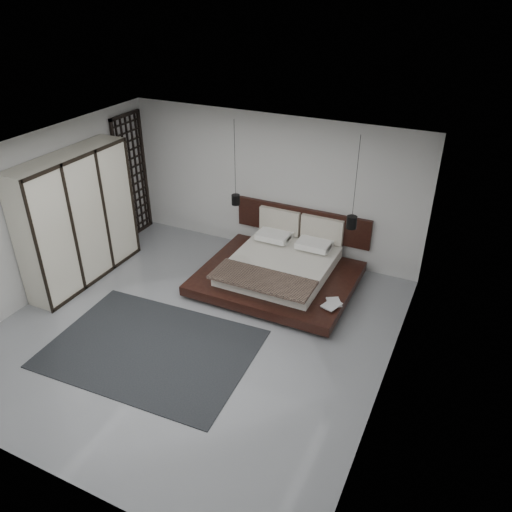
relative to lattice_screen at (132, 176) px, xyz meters
The scene contains 14 objects.
floor 4.05m from the lattice_screen, 39.71° to the right, with size 6.00×6.00×0.00m, color gray.
ceiling 4.12m from the lattice_screen, 39.71° to the right, with size 6.00×6.00×0.00m, color white.
wall_back 3.00m from the lattice_screen, 10.56° to the left, with size 6.00×6.00×0.00m, color silver.
wall_front 6.20m from the lattice_screen, 61.57° to the right, with size 6.00×6.00×0.00m, color silver.
wall_left 2.45m from the lattice_screen, 91.17° to the right, with size 6.00×6.00×0.00m, color silver.
wall_right 6.44m from the lattice_screen, 22.38° to the right, with size 6.00×6.00×0.00m, color silver.
lattice_screen is the anchor object (origin of this frame).
bed 3.80m from the lattice_screen, ahead, with size 2.74×2.38×1.07m.
book_lower 5.00m from the lattice_screen, 14.05° to the right, with size 0.22×0.29×0.03m, color #99724C.
book_upper 4.99m from the lattice_screen, 14.44° to the right, with size 0.23×0.32×0.02m, color #99724C.
pendant_left 2.50m from the lattice_screen, ahead, with size 0.16×0.16×1.62m.
pendant_right 4.75m from the lattice_screen, ahead, with size 0.18×0.18×1.63m.
wardrobe 1.93m from the lattice_screen, 82.49° to the right, with size 0.57×2.43×2.38m.
rug 4.28m from the lattice_screen, 50.44° to the right, with size 3.07×2.19×0.01m, color black.
Camera 1 is at (3.65, -5.36, 5.02)m, focal length 35.00 mm.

